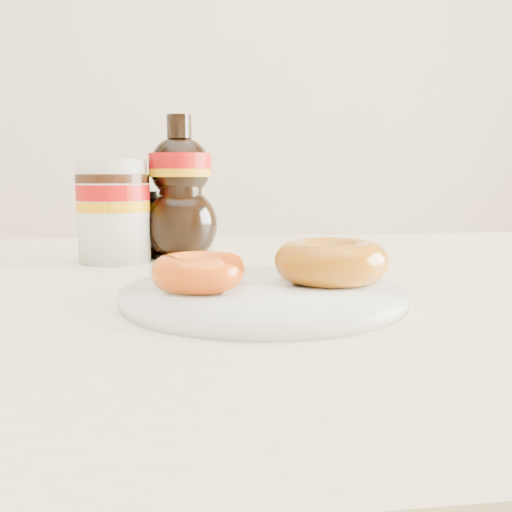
{
  "coord_description": "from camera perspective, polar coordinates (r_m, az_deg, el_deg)",
  "views": [
    {
      "loc": [
        -0.0,
        -0.52,
        0.86
      ],
      "look_at": [
        0.07,
        0.03,
        0.79
      ],
      "focal_mm": 40.0,
      "sensor_mm": 36.0,
      "label": 1
    }
  ],
  "objects": [
    {
      "name": "syrup_bottle",
      "position": [
        0.78,
        -7.58,
        6.76
      ],
      "size": [
        0.1,
        0.09,
        0.19
      ],
      "primitive_type": null,
      "rotation": [
        0.0,
        0.0,
        0.01
      ],
      "color": "black",
      "rests_on": "dining_table"
    },
    {
      "name": "dining_table",
      "position": [
        0.65,
        -7.22,
        -9.57
      ],
      "size": [
        1.4,
        0.9,
        0.75
      ],
      "color": "#FFF0C2",
      "rests_on": "ground"
    },
    {
      "name": "donut_bitten",
      "position": [
        0.51,
        -5.6,
        -1.57
      ],
      "size": [
        0.11,
        0.11,
        0.03
      ],
      "primitive_type": "torus",
      "rotation": [
        0.0,
        0.0,
        0.38
      ],
      "color": "#D64D0C",
      "rests_on": "plate"
    },
    {
      "name": "dark_jar",
      "position": [
        0.81,
        -11.78,
        3.04
      ],
      "size": [
        0.06,
        0.06,
        0.09
      ],
      "rotation": [
        0.0,
        0.0,
        0.29
      ],
      "color": "black",
      "rests_on": "dining_table"
    },
    {
      "name": "plate",
      "position": [
        0.52,
        0.76,
        -3.87
      ],
      "size": [
        0.25,
        0.25,
        0.01
      ],
      "color": "white",
      "rests_on": "dining_table"
    },
    {
      "name": "donut_whole",
      "position": [
        0.55,
        7.51,
        -0.5
      ],
      "size": [
        0.13,
        0.13,
        0.04
      ],
      "primitive_type": "torus",
      "rotation": [
        0.0,
        0.0,
        0.23
      ],
      "color": "#996009",
      "rests_on": "plate"
    },
    {
      "name": "nutella_jar",
      "position": [
        0.77,
        -14.06,
        4.76
      ],
      "size": [
        0.09,
        0.09,
        0.13
      ],
      "rotation": [
        0.0,
        0.0,
        0.14
      ],
      "color": "white",
      "rests_on": "dining_table"
    }
  ]
}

